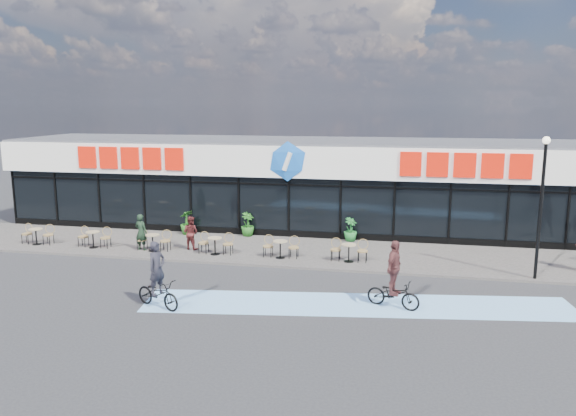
{
  "coord_description": "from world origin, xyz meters",
  "views": [
    {
      "loc": [
        5.25,
        -19.08,
        6.52
      ],
      "look_at": [
        0.67,
        3.5,
        2.18
      ],
      "focal_mm": 35.0,
      "sensor_mm": 36.0,
      "label": 1
    }
  ],
  "objects_px": {
    "potted_plant_right": "(350,229)",
    "patron_right": "(191,233)",
    "potted_plant_mid": "(248,224)",
    "patron_left": "(141,232)",
    "bistro_set_0": "(37,234)",
    "lamp_post": "(542,196)",
    "potted_plant_left": "(187,222)",
    "cyclist_a": "(394,282)"
  },
  "relations": [
    {
      "from": "potted_plant_mid",
      "to": "potted_plant_right",
      "type": "xyz_separation_m",
      "value": [
        5.02,
        -0.03,
        -0.03
      ]
    },
    {
      "from": "lamp_post",
      "to": "cyclist_a",
      "type": "xyz_separation_m",
      "value": [
        -5.11,
        -3.84,
        -2.36
      ]
    },
    {
      "from": "patron_left",
      "to": "patron_right",
      "type": "relative_size",
      "value": 1.09
    },
    {
      "from": "potted_plant_right",
      "to": "patron_left",
      "type": "height_order",
      "value": "patron_left"
    },
    {
      "from": "potted_plant_right",
      "to": "cyclist_a",
      "type": "relative_size",
      "value": 0.5
    },
    {
      "from": "cyclist_a",
      "to": "patron_left",
      "type": "bearing_deg",
      "value": 156.69
    },
    {
      "from": "lamp_post",
      "to": "patron_left",
      "type": "height_order",
      "value": "lamp_post"
    },
    {
      "from": "bistro_set_0",
      "to": "potted_plant_right",
      "type": "height_order",
      "value": "potted_plant_right"
    },
    {
      "from": "bistro_set_0",
      "to": "patron_left",
      "type": "distance_m",
      "value": 5.19
    },
    {
      "from": "potted_plant_right",
      "to": "potted_plant_mid",
      "type": "bearing_deg",
      "value": 179.65
    },
    {
      "from": "bistro_set_0",
      "to": "potted_plant_mid",
      "type": "bearing_deg",
      "value": 21.0
    },
    {
      "from": "bistro_set_0",
      "to": "cyclist_a",
      "type": "relative_size",
      "value": 0.69
    },
    {
      "from": "lamp_post",
      "to": "bistro_set_0",
      "type": "height_order",
      "value": "lamp_post"
    },
    {
      "from": "potted_plant_left",
      "to": "cyclist_a",
      "type": "bearing_deg",
      "value": -38.23
    },
    {
      "from": "bistro_set_0",
      "to": "patron_right",
      "type": "relative_size",
      "value": 1.03
    },
    {
      "from": "lamp_post",
      "to": "potted_plant_left",
      "type": "height_order",
      "value": "lamp_post"
    },
    {
      "from": "lamp_post",
      "to": "potted_plant_left",
      "type": "bearing_deg",
      "value": 164.7
    },
    {
      "from": "potted_plant_mid",
      "to": "cyclist_a",
      "type": "bearing_deg",
      "value": -49.12
    },
    {
      "from": "bistro_set_0",
      "to": "cyclist_a",
      "type": "distance_m",
      "value": 16.9
    },
    {
      "from": "patron_left",
      "to": "cyclist_a",
      "type": "relative_size",
      "value": 0.73
    },
    {
      "from": "potted_plant_right",
      "to": "patron_right",
      "type": "bearing_deg",
      "value": -156.86
    },
    {
      "from": "potted_plant_mid",
      "to": "potted_plant_right",
      "type": "distance_m",
      "value": 5.02
    },
    {
      "from": "patron_left",
      "to": "potted_plant_left",
      "type": "bearing_deg",
      "value": -92.9
    },
    {
      "from": "lamp_post",
      "to": "potted_plant_mid",
      "type": "height_order",
      "value": "lamp_post"
    },
    {
      "from": "potted_plant_right",
      "to": "cyclist_a",
      "type": "height_order",
      "value": "cyclist_a"
    },
    {
      "from": "bistro_set_0",
      "to": "potted_plant_left",
      "type": "relative_size",
      "value": 1.28
    },
    {
      "from": "lamp_post",
      "to": "cyclist_a",
      "type": "bearing_deg",
      "value": -143.11
    },
    {
      "from": "potted_plant_left",
      "to": "potted_plant_right",
      "type": "height_order",
      "value": "potted_plant_left"
    },
    {
      "from": "potted_plant_right",
      "to": "patron_left",
      "type": "distance_m",
      "value": 9.56
    },
    {
      "from": "patron_left",
      "to": "patron_right",
      "type": "xyz_separation_m",
      "value": [
        2.09,
        0.56,
        -0.06
      ]
    },
    {
      "from": "lamp_post",
      "to": "potted_plant_left",
      "type": "relative_size",
      "value": 4.36
    },
    {
      "from": "potted_plant_mid",
      "to": "patron_right",
      "type": "bearing_deg",
      "value": -121.34
    },
    {
      "from": "cyclist_a",
      "to": "lamp_post",
      "type": "bearing_deg",
      "value": 36.89
    },
    {
      "from": "lamp_post",
      "to": "patron_right",
      "type": "xyz_separation_m",
      "value": [
        -14.05,
        1.48,
        -2.36
      ]
    },
    {
      "from": "cyclist_a",
      "to": "potted_plant_mid",
      "type": "bearing_deg",
      "value": 130.88
    },
    {
      "from": "potted_plant_left",
      "to": "patron_left",
      "type": "distance_m",
      "value": 3.38
    },
    {
      "from": "patron_left",
      "to": "cyclist_a",
      "type": "distance_m",
      "value": 12.01
    },
    {
      "from": "potted_plant_mid",
      "to": "potted_plant_right",
      "type": "bearing_deg",
      "value": -0.35
    },
    {
      "from": "potted_plant_right",
      "to": "patron_left",
      "type": "bearing_deg",
      "value": -158.68
    },
    {
      "from": "lamp_post",
      "to": "patron_left",
      "type": "bearing_deg",
      "value": 176.75
    },
    {
      "from": "lamp_post",
      "to": "patron_right",
      "type": "distance_m",
      "value": 14.33
    },
    {
      "from": "bistro_set_0",
      "to": "potted_plant_right",
      "type": "relative_size",
      "value": 1.39
    }
  ]
}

